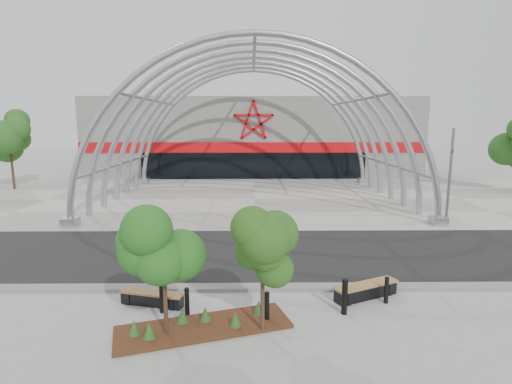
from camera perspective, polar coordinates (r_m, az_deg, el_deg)
ground at (r=14.19m, az=0.18°, el=-13.29°), size 140.00×140.00×0.00m
road at (r=17.46m, az=0.02°, el=-8.69°), size 140.00×7.00×0.02m
forecourt at (r=29.07m, az=-0.25°, el=-1.03°), size 60.00×17.00×0.04m
kerb at (r=13.94m, az=0.20°, el=-13.47°), size 60.00×0.50×0.12m
arena_building at (r=46.50m, az=-0.40°, el=8.08°), size 34.00×15.24×8.00m
vault_canopy at (r=29.07m, az=-0.25°, el=-1.03°), size 20.80×15.80×20.36m
planting_bed at (r=11.65m, az=-7.80°, el=-18.23°), size 4.96×2.79×0.50m
signal_pole at (r=24.21m, az=25.97°, el=2.28°), size 0.27×0.75×5.29m
street_tree_0 at (r=10.53m, az=-13.17°, el=-6.89°), size 1.59×1.59×3.62m
street_tree_1 at (r=10.48m, az=0.96°, el=-7.94°), size 1.41×1.41×3.32m
bench_0 at (r=13.20m, az=-14.60°, el=-14.52°), size 2.07×0.94×0.42m
bench_1 at (r=13.72m, az=15.43°, el=-13.46°), size 2.29×1.41×0.48m
bollard_0 at (r=12.25m, az=-9.82°, el=-15.21°), size 0.14×0.14×0.86m
bollard_1 at (r=12.56m, az=-13.29°, el=-14.55°), size 0.14×0.14×0.90m
bollard_2 at (r=11.75m, az=1.58°, el=-16.11°), size 0.14×0.14×0.89m
bollard_3 at (r=12.41m, az=12.54°, el=-14.41°), size 0.17×0.17×1.08m
bollard_4 at (r=13.46m, az=18.13°, el=-13.18°), size 0.14×0.14×0.85m
bg_tree_0 at (r=38.52m, az=-31.85°, el=7.12°), size 3.00×3.00×6.45m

